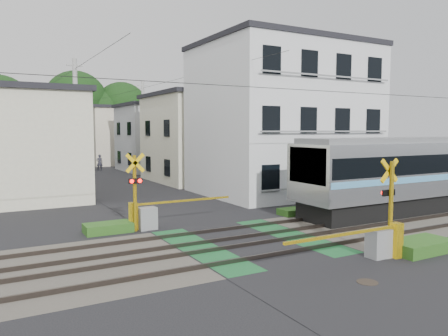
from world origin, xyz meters
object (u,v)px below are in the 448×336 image
crossing_signal_far (145,212)px  manhole_cover (367,282)px  apartment_block (282,119)px  crossing_signal_near (382,235)px  pedestrian (100,163)px

crossing_signal_far → manhole_cover: bearing=-70.5°
apartment_block → crossing_signal_near: bearing=-114.2°
apartment_block → manhole_cover: 17.22m
manhole_cover → crossing_signal_far: bearing=109.5°
pedestrian → manhole_cover: bearing=89.9°
crossing_signal_far → apartment_block: (11.09, 5.84, 3.94)m
crossing_signal_far → pedestrian: 26.37m
apartment_block → manhole_cover: size_ratio=18.39×
manhole_cover → apartment_block: bearing=61.1°
apartment_block → pedestrian: 21.63m
crossing_signal_near → crossing_signal_far: bearing=125.3°
crossing_signal_far → manhole_cover: (3.07, -8.68, -0.70)m
crossing_signal_near → pedestrian: bearing=91.5°
apartment_block → pedestrian: bearing=108.5°
crossing_signal_far → pedestrian: crossing_signal_far is taller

